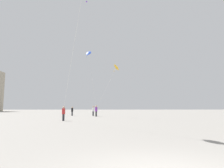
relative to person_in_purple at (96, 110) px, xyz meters
name	(u,v)px	position (x,y,z in m)	size (l,w,h in m)	color
person_in_purple	(96,110)	(0.00, 0.00, 0.00)	(0.39, 0.39, 1.79)	#2D2D33
person_in_white	(93,110)	(-0.61, 2.48, -0.05)	(0.37, 0.37, 1.70)	#2D2D33
person_in_red	(64,113)	(-3.19, -10.73, -0.11)	(0.34, 0.34, 1.58)	#2D2D33
person_in_black	(72,111)	(-4.33, 3.02, -0.10)	(0.35, 0.35, 1.60)	#2D2D33
kite_amber_diamond	(116,67)	(3.00, -4.77, 6.17)	(3.49, 5.38, 6.34)	yellow
kite_cobalt_diamond	(89,54)	(-1.37, 0.09, 9.51)	(1.95, 0.97, 9.72)	blue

